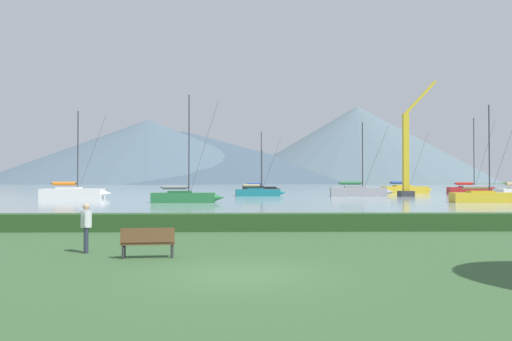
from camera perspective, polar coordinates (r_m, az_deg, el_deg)
The scene contains 17 objects.
ground_plane at distance 13.24m, azimuth -1.83°, elevation -11.67°, with size 1000.00×1000.00×0.00m, color #385B33.
harbor_water at distance 150.04m, azimuth -1.28°, elevation -1.99°, with size 320.00×246.00×0.00m, color #8C9EA3.
hedge_line at distance 24.10m, azimuth -1.55°, elevation -5.89°, with size 80.00×1.20×0.82m, color #284C23.
sailboat_slip_1 at distance 93.55m, azimuth 16.64°, elevation -2.04°, with size 9.29×3.40×11.54m.
sailboat_slip_3 at distance 54.04m, azimuth -8.13°, elevation -2.93°, with size 7.76×2.52×11.54m.
sailboat_slip_5 at distance 93.99m, azimuth 23.26°, elevation -2.01°, with size 8.66×3.38×13.13m.
sailboat_slip_6 at distance 74.57m, azimuth 0.26°, elevation -2.45°, with size 7.61×2.70×9.55m.
sailboat_slip_7 at distance 100.53m, azimuth 0.41°, elevation -2.08°, with size 7.80×2.55×8.57m.
sailboat_slip_8 at distance 70.85m, azimuth -20.04°, elevation -2.35°, with size 9.21×2.87×11.58m.
sailboat_slip_9 at distance 59.09m, azimuth 24.60°, elevation -2.69°, with size 7.89×2.88×10.49m.
sailboat_slip_10 at distance 75.59m, azimuth 11.61°, elevation -2.30°, with size 9.42×3.51×10.92m.
park_bench_near_path at distance 16.10m, azimuth -12.19°, elevation -7.84°, with size 1.69×0.64×0.95m.
person_standing_walker at distance 17.73m, azimuth -18.74°, elevation -5.75°, with size 0.36×0.56×1.65m.
dock_crane at distance 76.54m, azimuth 16.77°, elevation 1.16°, with size 5.56×2.00×17.00m.
distant_hill_west_ridge at distance 400.69m, azimuth 11.45°, elevation 2.91°, with size 205.78×205.78×60.01m, color slate.
distant_hill_central_peak at distance 362.40m, azimuth -12.13°, elevation 2.13°, with size 222.78×222.78×44.91m, color #4C6070.
distant_hill_east_ridge at distance 397.05m, azimuth -8.23°, elevation 1.53°, with size 300.40×300.40×40.50m, color #425666.
Camera 1 is at (0.13, -13.02, 2.44)m, focal length 35.19 mm.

